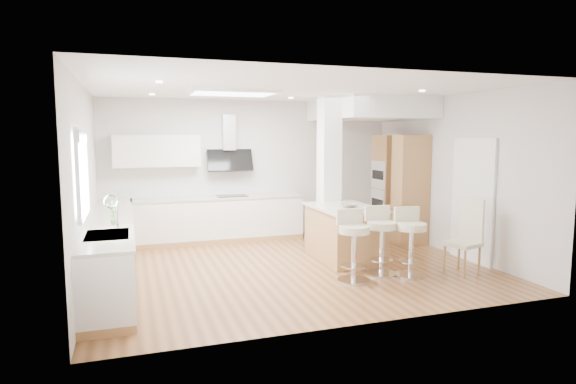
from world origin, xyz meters
name	(u,v)px	position (x,y,z in m)	size (l,w,h in m)	color
ground	(291,266)	(0.00, 0.00, 0.00)	(6.00, 6.00, 0.00)	#956037
ceiling	(291,266)	(0.00, 0.00, 0.00)	(6.00, 5.00, 0.02)	white
wall_back	(252,169)	(0.00, 2.50, 1.40)	(6.00, 0.04, 2.80)	silver
wall_left	(85,186)	(-3.00, 0.00, 1.40)	(0.04, 5.00, 2.80)	silver
wall_right	(452,175)	(3.00, 0.00, 1.40)	(0.04, 5.00, 2.80)	silver
skylight	(233,93)	(-0.79, 0.60, 2.77)	(4.10, 2.10, 0.06)	white
window_left	(82,169)	(-2.96, -0.90, 1.69)	(0.06, 1.28, 1.07)	white
doorway_right	(473,202)	(2.97, -0.60, 1.00)	(0.05, 1.00, 2.10)	#483F38
counter_left	(112,248)	(-2.70, 0.23, 0.46)	(0.63, 4.50, 1.35)	tan
counter_back	(211,207)	(-0.91, 2.22, 0.70)	(3.62, 0.63, 2.50)	tan
pillar	(329,174)	(1.05, 0.95, 1.40)	(0.35, 0.35, 2.80)	white
soffit	(370,109)	(2.10, 1.40, 2.60)	(1.78, 2.20, 0.40)	white
oven_column	(398,188)	(2.68, 1.23, 1.05)	(0.63, 1.21, 2.10)	tan
peninsula	(344,233)	(1.01, 0.16, 0.46)	(1.00, 1.50, 0.98)	tan
bar_stool_a	(353,242)	(0.59, -1.01, 0.58)	(0.48, 0.48, 1.04)	silver
bar_stool_b	(381,237)	(1.14, -0.84, 0.58)	(0.50, 0.50, 1.03)	silver
bar_stool_c	(410,238)	(1.51, -1.05, 0.58)	(0.51, 0.51, 1.03)	silver
dining_chair	(467,233)	(2.43, -1.17, 0.61)	(0.55, 0.55, 1.14)	beige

